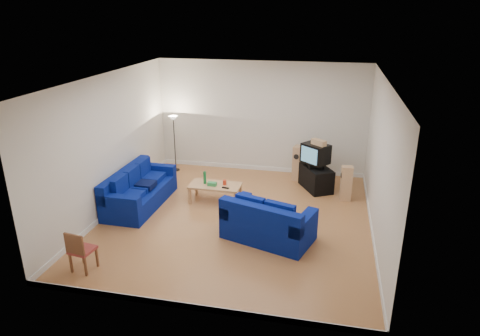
% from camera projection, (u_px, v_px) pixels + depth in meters
% --- Properties ---
extents(room, '(6.01, 6.51, 3.21)m').
position_uv_depth(room, '(236.00, 155.00, 9.28)').
color(room, brown).
rests_on(room, ground).
extents(sofa_three_seat, '(1.04, 2.32, 0.89)m').
position_uv_depth(sofa_three_seat, '(138.00, 192.00, 10.42)').
color(sofa_three_seat, '#000B55').
rests_on(sofa_three_seat, ground).
extents(sofa_loveseat, '(2.02, 1.51, 0.90)m').
position_uv_depth(sofa_loveseat, '(267.00, 225.00, 8.82)').
color(sofa_loveseat, '#000B55').
rests_on(sofa_loveseat, ground).
extents(coffee_table, '(1.27, 0.65, 0.46)m').
position_uv_depth(coffee_table, '(215.00, 187.00, 10.55)').
color(coffee_table, tan).
rests_on(coffee_table, ground).
extents(bottle, '(0.09, 0.09, 0.32)m').
position_uv_depth(bottle, '(205.00, 178.00, 10.55)').
color(bottle, '#197233').
rests_on(bottle, coffee_table).
extents(tissue_box, '(0.22, 0.13, 0.09)m').
position_uv_depth(tissue_box, '(212.00, 184.00, 10.46)').
color(tissue_box, green).
rests_on(tissue_box, coffee_table).
extents(red_canister, '(0.10, 0.10, 0.12)m').
position_uv_depth(red_canister, '(225.00, 182.00, 10.51)').
color(red_canister, red).
rests_on(red_canister, coffee_table).
extents(remote, '(0.18, 0.10, 0.02)m').
position_uv_depth(remote, '(226.00, 188.00, 10.32)').
color(remote, black).
rests_on(remote, coffee_table).
extents(tv_stand, '(0.98, 1.16, 0.62)m').
position_uv_depth(tv_stand, '(316.00, 178.00, 11.35)').
color(tv_stand, black).
rests_on(tv_stand, ground).
extents(av_receiver, '(0.49, 0.55, 0.11)m').
position_uv_depth(av_receiver, '(315.00, 164.00, 11.27)').
color(av_receiver, black).
rests_on(av_receiver, tv_stand).
extents(television, '(0.82, 0.79, 0.51)m').
position_uv_depth(television, '(315.00, 153.00, 11.15)').
color(television, black).
rests_on(television, av_receiver).
extents(centre_speaker, '(0.41, 0.39, 0.14)m').
position_uv_depth(centre_speaker, '(319.00, 142.00, 10.96)').
color(centre_speaker, tan).
rests_on(centre_speaker, television).
extents(speaker_left, '(0.29, 0.34, 0.99)m').
position_uv_depth(speaker_left, '(298.00, 163.00, 11.89)').
color(speaker_left, tan).
rests_on(speaker_left, ground).
extents(speaker_right, '(0.30, 0.24, 0.90)m').
position_uv_depth(speaker_right, '(346.00, 183.00, 10.62)').
color(speaker_right, tan).
rests_on(speaker_right, ground).
extents(floor_lamp, '(0.28, 0.28, 1.66)m').
position_uv_depth(floor_lamp, '(174.00, 126.00, 12.29)').
color(floor_lamp, black).
rests_on(floor_lamp, ground).
extents(dining_chair, '(0.45, 0.45, 0.82)m').
position_uv_depth(dining_chair, '(80.00, 249.00, 7.70)').
color(dining_chair, brown).
rests_on(dining_chair, ground).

